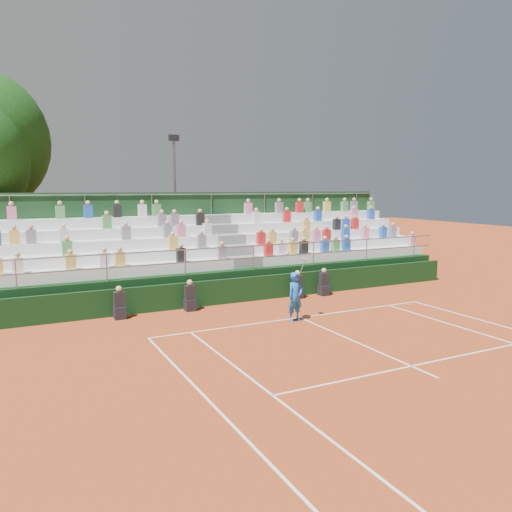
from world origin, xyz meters
name	(u,v)px	position (x,y,z in m)	size (l,w,h in m)	color
ground	(300,318)	(0.00, 0.00, 0.00)	(90.00, 90.00, 0.00)	#A5401B
courtside_wall	(259,288)	(0.00, 3.20, 0.50)	(20.00, 0.15, 1.00)	black
line_officials	(239,293)	(-1.12, 2.75, 0.48)	(9.08, 0.40, 1.19)	black
grandstand	(228,264)	(0.01, 6.44, 1.07)	(20.00, 5.20, 4.40)	black
tennis_player	(295,297)	(-0.41, -0.34, 0.87)	(0.88, 0.53, 2.22)	blue
floodlight_mast	(175,190)	(-0.18, 13.75, 4.49)	(0.60, 0.25, 7.66)	gray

